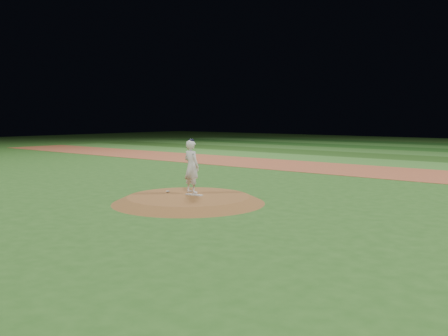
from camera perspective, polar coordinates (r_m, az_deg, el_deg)
The scene contains 9 objects.
ground at distance 18.06m, azimuth -4.06°, elevation -3.98°, with size 120.00×120.00×0.00m, color #295B1D.
infield_dirt_band at distance 29.70m, azimuth 14.94°, elevation -0.23°, with size 70.00×6.00×0.02m, color #9E4F31.
outfield_stripe_0 at distance 34.75m, azimuth 18.74°, elevation 0.53°, with size 70.00×5.00×0.02m, color #38752A.
outfield_stripe_1 at distance 39.45m, azimuth 21.34°, elevation 1.05°, with size 70.00×5.00×0.02m, color #214A17.
outfield_stripe_2 at distance 44.21m, azimuth 23.39°, elevation 1.46°, with size 70.00×5.00×0.02m, color #326926.
pitchers_mound at distance 18.04m, azimuth -4.06°, elevation -3.59°, with size 5.50×5.50×0.25m, color brown.
pitching_rubber at distance 18.17m, azimuth -3.44°, elevation -3.07°, with size 0.68×0.17×0.03m, color silver.
rosin_bag at distance 18.90m, azimuth -6.45°, elevation -2.68°, with size 0.14×0.14×0.07m, color silver.
pitcher_on_mound at distance 18.60m, azimuth -3.74°, elevation 0.19°, with size 0.77×0.55×2.03m.
Camera 1 is at (12.30, -12.85, 3.13)m, focal length 40.00 mm.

